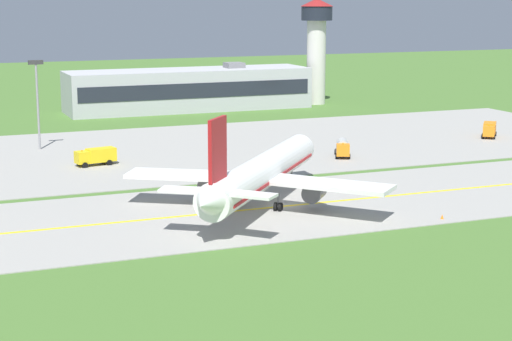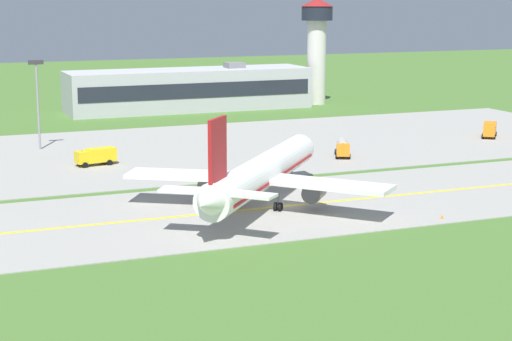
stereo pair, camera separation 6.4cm
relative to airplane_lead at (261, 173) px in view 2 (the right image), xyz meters
name	(u,v)px [view 2 (the right image)]	position (x,y,z in m)	size (l,w,h in m)	color
ground_plane	(286,207)	(2.85, -1.04, -4.13)	(500.00, 500.00, 0.00)	#47702D
taxiway_strip	(286,206)	(2.85, -1.04, -4.08)	(240.00, 28.00, 0.10)	#9E9B93
apron_pad	(239,146)	(12.85, 40.96, -4.08)	(140.00, 52.00, 0.10)	#9E9B93
taxiway_centreline	(286,206)	(2.85, -1.04, -4.03)	(220.00, 0.60, 0.01)	yellow
airplane_lead	(261,173)	(0.00, 0.00, 0.00)	(29.57, 32.80, 12.70)	white
service_truck_baggage	(490,129)	(57.63, 32.86, -2.60)	(5.39, 5.94, 2.60)	orange
service_truck_fuel	(96,156)	(-13.00, 33.02, -2.60)	(6.28, 3.23, 2.60)	yellow
service_truck_pushback	(343,147)	(24.39, 25.68, -2.60)	(4.45, 6.30, 2.65)	orange
terminal_building	(189,89)	(19.75, 90.23, 0.38)	(54.00, 13.75, 10.19)	#B2B2B7
control_tower	(317,40)	(50.65, 89.42, 10.67)	(7.60, 7.60, 24.35)	silver
apron_light_mast	(37,93)	(-18.74, 50.15, 5.19)	(2.40, 0.50, 14.70)	gray
traffic_cone_mid_edge	(178,188)	(-6.65, 12.31, -3.83)	(0.44, 0.44, 0.60)	orange
traffic_cone_far_edge	(442,217)	(16.69, -13.27, -3.83)	(0.44, 0.44, 0.60)	orange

